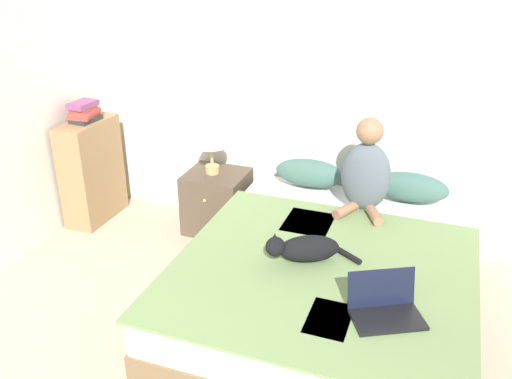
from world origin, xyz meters
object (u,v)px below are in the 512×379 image
at_px(pillow_far, 410,187).
at_px(nightstand, 217,202).
at_px(person_sitting, 366,172).
at_px(pillow_near, 310,173).
at_px(bookshelf, 92,171).
at_px(table_lamp, 211,135).
at_px(book_stack_top, 84,112).
at_px(laptop_open, 385,308).
at_px(cat_tabby, 304,248).
at_px(bed, 328,285).

distance_m(pillow_far, nightstand, 1.55).
distance_m(pillow_far, person_sitting, 0.43).
relative_size(pillow_near, pillow_far, 1.00).
xyz_separation_m(nightstand, bookshelf, (-1.08, -0.17, 0.18)).
bearing_deg(table_lamp, book_stack_top, -170.96).
height_order(person_sitting, laptop_open, person_sitting).
distance_m(nightstand, table_lamp, 0.58).
height_order(pillow_near, nightstand, pillow_near).
height_order(pillow_far, cat_tabby, pillow_far).
bearing_deg(pillow_far, pillow_near, 180.00).
bearing_deg(table_lamp, bookshelf, -171.10).
relative_size(bed, book_stack_top, 8.13).
height_order(cat_tabby, table_lamp, table_lamp).
distance_m(laptop_open, nightstand, 2.06).
height_order(bed, laptop_open, laptop_open).
bearing_deg(bed, cat_tabby, -129.35).
xyz_separation_m(person_sitting, laptop_open, (0.32, -1.16, -0.24)).
bearing_deg(book_stack_top, pillow_near, 7.98).
height_order(bed, pillow_near, pillow_near).
relative_size(pillow_near, table_lamp, 1.21).
distance_m(pillow_near, book_stack_top, 1.89).
bearing_deg(laptop_open, nightstand, 110.77).
bearing_deg(pillow_far, bed, -112.67).
xyz_separation_m(pillow_near, nightstand, (-0.76, -0.09, -0.33)).
bearing_deg(table_lamp, laptop_open, -40.32).
bearing_deg(pillow_far, person_sitting, -138.50).
relative_size(person_sitting, bookshelf, 0.77).
bearing_deg(cat_tabby, pillow_far, -142.35).
bearing_deg(pillow_far, nightstand, -176.69).
height_order(nightstand, table_lamp, table_lamp).
height_order(cat_tabby, bookshelf, bookshelf).
height_order(pillow_far, bookshelf, bookshelf).
bearing_deg(book_stack_top, person_sitting, -0.07).
relative_size(pillow_near, book_stack_top, 2.13).
bearing_deg(cat_tabby, nightstand, -70.84).
bearing_deg(bookshelf, book_stack_top, -28.30).
distance_m(pillow_near, laptop_open, 1.63).
height_order(person_sitting, cat_tabby, person_sitting).
height_order(pillow_near, bookshelf, bookshelf).
xyz_separation_m(person_sitting, book_stack_top, (-2.30, 0.00, 0.19)).
distance_m(bed, pillow_far, 1.04).
bearing_deg(bookshelf, nightstand, 8.81).
xyz_separation_m(bed, cat_tabby, (-0.13, -0.15, 0.33)).
bearing_deg(person_sitting, bed, -97.47).
relative_size(pillow_far, laptop_open, 1.26).
relative_size(person_sitting, cat_tabby, 1.23).
relative_size(cat_tabby, table_lamp, 1.22).
relative_size(person_sitting, laptop_open, 1.56).
bearing_deg(table_lamp, cat_tabby, -43.02).
relative_size(pillow_near, cat_tabby, 0.99).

